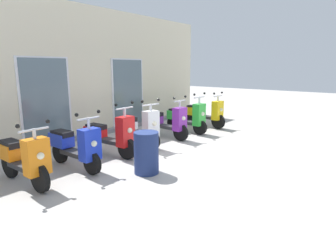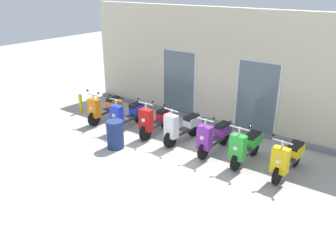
# 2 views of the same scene
# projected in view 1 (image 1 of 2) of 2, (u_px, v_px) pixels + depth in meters

# --- Properties ---
(ground_plane) EXTENTS (40.00, 40.00, 0.00)m
(ground_plane) POSITION_uv_depth(u_px,v_px,m) (173.00, 154.00, 6.85)
(ground_plane) COLOR #A8A39E
(storefront_facade) EXTENTS (10.38, 0.50, 3.75)m
(storefront_facade) POSITION_uv_depth(u_px,v_px,m) (88.00, 75.00, 8.40)
(storefront_facade) COLOR beige
(storefront_facade) RESTS_ON ground_plane
(scooter_orange) EXTENTS (0.56, 1.57, 1.20)m
(scooter_orange) POSITION_uv_depth(u_px,v_px,m) (23.00, 158.00, 4.97)
(scooter_orange) COLOR black
(scooter_orange) RESTS_ON ground_plane
(scooter_blue) EXTENTS (0.56, 1.56, 1.24)m
(scooter_blue) POSITION_uv_depth(u_px,v_px,m) (75.00, 146.00, 5.77)
(scooter_blue) COLOR black
(scooter_blue) RESTS_ON ground_plane
(scooter_red) EXTENTS (0.59, 1.62, 1.29)m
(scooter_red) POSITION_uv_depth(u_px,v_px,m) (110.00, 136.00, 6.65)
(scooter_red) COLOR black
(scooter_red) RESTS_ON ground_plane
(scooter_white) EXTENTS (0.59, 1.58, 1.27)m
(scooter_white) POSITION_uv_depth(u_px,v_px,m) (139.00, 127.00, 7.41)
(scooter_white) COLOR black
(scooter_white) RESTS_ON ground_plane
(scooter_purple) EXTENTS (0.56, 1.60, 1.26)m
(scooter_purple) POSITION_uv_depth(u_px,v_px,m) (166.00, 121.00, 8.24)
(scooter_purple) COLOR black
(scooter_purple) RESTS_ON ground_plane
(scooter_green) EXTENTS (0.61, 1.50, 1.28)m
(scooter_green) POSITION_uv_depth(u_px,v_px,m) (187.00, 117.00, 8.96)
(scooter_green) COLOR black
(scooter_green) RESTS_ON ground_plane
(scooter_yellow) EXTENTS (0.54, 1.63, 1.23)m
(scooter_yellow) POSITION_uv_depth(u_px,v_px,m) (205.00, 113.00, 9.83)
(scooter_yellow) COLOR black
(scooter_yellow) RESTS_ON ground_plane
(trash_bin) EXTENTS (0.48, 0.48, 0.82)m
(trash_bin) POSITION_uv_depth(u_px,v_px,m) (146.00, 153.00, 5.54)
(trash_bin) COLOR navy
(trash_bin) RESTS_ON ground_plane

